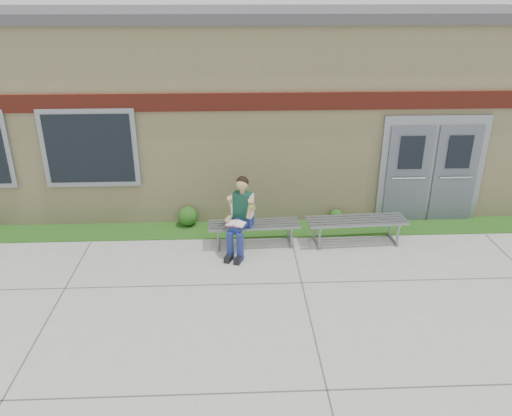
{
  "coord_description": "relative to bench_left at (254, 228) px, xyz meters",
  "views": [
    {
      "loc": [
        -0.1,
        -6.76,
        4.6
      ],
      "look_at": [
        0.27,
        1.7,
        0.89
      ],
      "focal_mm": 35.0,
      "sensor_mm": 36.0,
      "label": 1
    }
  ],
  "objects": [
    {
      "name": "girl",
      "position": [
        -0.27,
        -0.21,
        0.39
      ],
      "size": [
        0.63,
        0.95,
        1.45
      ],
      "rotation": [
        0.0,
        0.0,
        -0.34
      ],
      "color": "navy",
      "rests_on": "ground"
    },
    {
      "name": "shrub_mid",
      "position": [
        -1.37,
        0.91,
        -0.13
      ],
      "size": [
        0.41,
        0.41,
        0.41
      ],
      "primitive_type": "sphere",
      "color": "#204412",
      "rests_on": "grass_strip"
    },
    {
      "name": "ground",
      "position": [
        -0.24,
        -1.94,
        -0.35
      ],
      "size": [
        80.0,
        80.0,
        0.0
      ],
      "primitive_type": "plane",
      "color": "#9E9E99",
      "rests_on": "ground"
    },
    {
      "name": "shrub_east",
      "position": [
        1.79,
        0.91,
        -0.19
      ],
      "size": [
        0.29,
        0.29,
        0.29
      ],
      "primitive_type": "sphere",
      "color": "#204412",
      "rests_on": "grass_strip"
    },
    {
      "name": "grass_strip",
      "position": [
        -0.24,
        0.66,
        -0.34
      ],
      "size": [
        16.0,
        0.8,
        0.02
      ],
      "primitive_type": "cube",
      "color": "#204412",
      "rests_on": "ground"
    },
    {
      "name": "bench_right",
      "position": [
        2.0,
        0.0,
        0.03
      ],
      "size": [
        1.96,
        0.64,
        0.5
      ],
      "rotation": [
        0.0,
        0.0,
        0.05
      ],
      "color": "slate",
      "rests_on": "ground"
    },
    {
      "name": "bench_left",
      "position": [
        0.0,
        0.0,
        0.0
      ],
      "size": [
        1.78,
        0.57,
        0.46
      ],
      "rotation": [
        0.0,
        0.0,
        0.05
      ],
      "color": "slate",
      "rests_on": "ground"
    },
    {
      "name": "school_building",
      "position": [
        -0.24,
        4.05,
        1.75
      ],
      "size": [
        16.2,
        6.22,
        4.2
      ],
      "color": "beige",
      "rests_on": "ground"
    }
  ]
}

